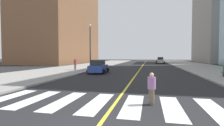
{
  "coord_description": "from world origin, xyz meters",
  "views": [
    {
      "loc": [
        1.68,
        -4.32,
        2.39
      ],
      "look_at": [
        -5.56,
        28.72,
        0.99
      ],
      "focal_mm": 27.66,
      "sensor_mm": 36.0,
      "label": 1
    }
  ],
  "objects_px": {
    "car_gray_nearest": "(160,60)",
    "street_lamp": "(90,43)",
    "pedestrian_crossing": "(152,87)",
    "car_blue_second": "(98,67)",
    "car_silver_third": "(160,60)",
    "pedestrian_walking_west": "(75,64)"
  },
  "relations": [
    {
      "from": "car_blue_second",
      "to": "street_lamp",
      "type": "height_order",
      "value": "street_lamp"
    },
    {
      "from": "pedestrian_crossing",
      "to": "pedestrian_walking_west",
      "type": "xyz_separation_m",
      "value": [
        -11.72,
        17.02,
        0.27
      ]
    },
    {
      "from": "car_blue_second",
      "to": "pedestrian_walking_west",
      "type": "height_order",
      "value": "pedestrian_walking_west"
    },
    {
      "from": "car_blue_second",
      "to": "street_lamp",
      "type": "xyz_separation_m",
      "value": [
        -2.62,
        4.12,
        3.64
      ]
    },
    {
      "from": "pedestrian_crossing",
      "to": "street_lamp",
      "type": "relative_size",
      "value": 0.21
    },
    {
      "from": "pedestrian_crossing",
      "to": "car_blue_second",
      "type": "bearing_deg",
      "value": -10.83
    },
    {
      "from": "pedestrian_crossing",
      "to": "car_silver_third",
      "type": "bearing_deg",
      "value": -40.99
    },
    {
      "from": "street_lamp",
      "to": "car_silver_third",
      "type": "bearing_deg",
      "value": 66.68
    },
    {
      "from": "car_gray_nearest",
      "to": "car_blue_second",
      "type": "relative_size",
      "value": 1.01
    },
    {
      "from": "car_gray_nearest",
      "to": "street_lamp",
      "type": "xyz_separation_m",
      "value": [
        -13.03,
        -36.47,
        3.61
      ]
    },
    {
      "from": "car_gray_nearest",
      "to": "car_silver_third",
      "type": "bearing_deg",
      "value": 88.32
    },
    {
      "from": "car_gray_nearest",
      "to": "car_silver_third",
      "type": "relative_size",
      "value": 0.93
    },
    {
      "from": "car_silver_third",
      "to": "pedestrian_walking_west",
      "type": "bearing_deg",
      "value": 66.88
    },
    {
      "from": "pedestrian_crossing",
      "to": "pedestrian_walking_west",
      "type": "relative_size",
      "value": 0.88
    },
    {
      "from": "car_blue_second",
      "to": "pedestrian_crossing",
      "type": "bearing_deg",
      "value": -66.51
    },
    {
      "from": "car_gray_nearest",
      "to": "pedestrian_walking_west",
      "type": "height_order",
      "value": "pedestrian_walking_west"
    },
    {
      "from": "pedestrian_crossing",
      "to": "car_gray_nearest",
      "type": "bearing_deg",
      "value": -40.73
    },
    {
      "from": "car_blue_second",
      "to": "car_silver_third",
      "type": "bearing_deg",
      "value": 70.4
    },
    {
      "from": "car_blue_second",
      "to": "pedestrian_walking_west",
      "type": "relative_size",
      "value": 2.36
    },
    {
      "from": "pedestrian_crossing",
      "to": "street_lamp",
      "type": "height_order",
      "value": "street_lamp"
    },
    {
      "from": "car_blue_second",
      "to": "car_silver_third",
      "type": "height_order",
      "value": "car_silver_third"
    },
    {
      "from": "car_silver_third",
      "to": "car_blue_second",
      "type": "bearing_deg",
      "value": 75.83
    }
  ]
}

